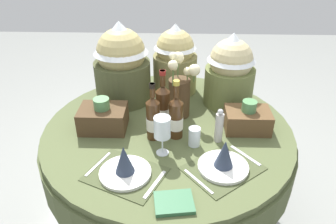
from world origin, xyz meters
The scene contains 17 objects.
ground centered at (0.00, 0.00, 0.00)m, with size 8.00×8.00×0.00m, color gray.
dining_table centered at (0.00, 0.00, 0.59)m, with size 1.42×1.42×0.73m.
place_setting_left centered at (-0.18, -0.40, 0.77)m, with size 0.42×0.38×0.16m.
place_setting_right centered at (0.27, -0.34, 0.77)m, with size 0.43×0.42×0.16m.
flower_vase centered at (0.06, 0.14, 0.89)m, with size 0.18×0.18×0.40m.
wine_bottle_left centered at (-0.07, -0.10, 0.85)m, with size 0.07×0.07×0.32m.
wine_bottle_centre centered at (-0.03, -0.01, 0.86)m, with size 0.08×0.08×0.35m.
wine_bottle_rear centered at (0.05, -0.08, 0.85)m, with size 0.08×0.08×0.33m.
wine_glass_left centered at (-0.02, -0.23, 0.88)m, with size 0.08×0.08×0.21m.
tumbler_near_left centered at (0.14, -0.16, 0.78)m, with size 0.06×0.06×0.10m, color silver.
pepper_mill centered at (0.27, -0.12, 0.82)m, with size 0.04×0.04×0.19m.
book_on_table centered at (0.05, -0.57, 0.74)m, with size 0.16×0.13×0.02m, color #336642.
gift_tub_back_left centered at (-0.29, 0.33, 1.00)m, with size 0.35×0.35×0.51m.
gift_tub_back_centre centered at (0.03, 0.46, 0.97)m, with size 0.29×0.29×0.46m.
gift_tub_back_right centered at (0.37, 0.30, 0.97)m, with size 0.30×0.30×0.46m.
woven_basket_side_left centered at (-0.36, -0.02, 0.80)m, with size 0.26×0.19×0.19m.
woven_basket_side_right centered at (0.44, 0.00, 0.79)m, with size 0.25×0.18×0.18m.
Camera 1 is at (0.05, -1.54, 1.76)m, focal length 34.97 mm.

